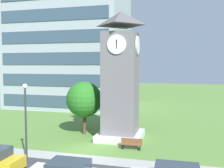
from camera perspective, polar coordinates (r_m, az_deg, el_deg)
name	(u,v)px	position (r m, az deg, el deg)	size (l,w,h in m)	color
ground_plane	(84,150)	(22.12, -6.24, -14.36)	(160.00, 160.00, 0.00)	#567F38
kerb_strip	(75,158)	(20.48, -8.17, -15.92)	(120.00, 1.60, 0.01)	#9E9E99
office_building	(70,31)	(45.13, -9.34, 11.52)	(18.74, 12.72, 25.60)	#9EA8B2
clock_tower	(121,82)	(24.23, 1.92, 0.39)	(4.18, 4.18, 12.00)	slate
park_bench	(131,144)	(22.09, 4.35, -13.11)	(1.81, 0.52, 0.88)	brown
street_lamp	(26,113)	(19.86, -18.66, -6.14)	(0.36, 0.36, 5.69)	#333338
tree_near_tower	(84,100)	(26.22, -6.21, -3.45)	(3.64, 3.64, 5.38)	#513823
tree_streetside	(116,93)	(28.60, 0.87, -2.08)	(2.87, 2.87, 5.37)	#513823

